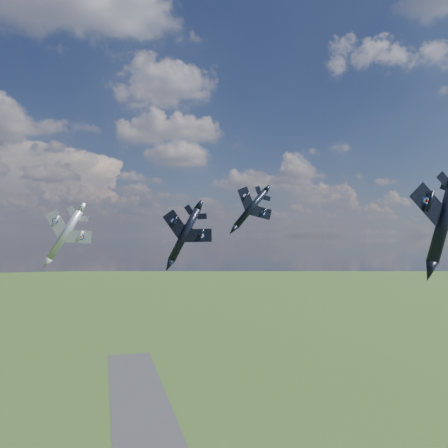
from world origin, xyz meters
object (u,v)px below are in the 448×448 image
object	(u,v)px
jet_right_navy	(444,219)
jet_lead_navy	(185,234)
jet_left_silver	(65,235)
jet_high_navy	(251,209)

from	to	relation	value
jet_right_navy	jet_lead_navy	bearing A→B (deg)	141.42
jet_right_navy	jet_left_silver	size ratio (longest dim) A/B	1.25
jet_high_navy	jet_left_silver	bearing A→B (deg)	-179.67
jet_lead_navy	jet_right_navy	bearing A→B (deg)	-29.82
jet_lead_navy	jet_left_silver	distance (m)	20.72
jet_right_navy	jet_high_navy	distance (m)	36.72
jet_high_navy	jet_left_silver	distance (m)	34.74
jet_lead_navy	jet_right_navy	distance (m)	41.43
jet_right_navy	jet_left_silver	distance (m)	59.78
jet_lead_navy	jet_left_silver	world-z (taller)	jet_left_silver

